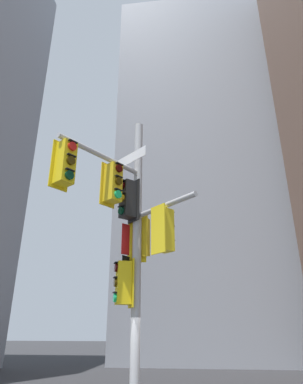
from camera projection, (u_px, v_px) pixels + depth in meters
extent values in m
cube|color=#9399A3|center=(204.00, 178.00, 32.52)|extent=(14.33, 14.33, 31.60)
cylinder|color=#B2B2B5|center=(137.00, 258.00, 8.38)|extent=(0.23, 0.23, 7.81)
cylinder|color=#B2B2B5|center=(103.00, 156.00, 8.33)|extent=(1.54, 2.26, 0.12)
cylinder|color=#B2B2B5|center=(164.00, 206.00, 8.04)|extent=(1.61, 1.53, 0.12)
cube|color=gold|center=(108.00, 185.00, 8.50)|extent=(0.29, 0.42, 1.14)
cube|color=gold|center=(113.00, 183.00, 8.38)|extent=(0.47, 0.47, 1.00)
cylinder|color=#360605|center=(119.00, 168.00, 8.40)|extent=(0.16, 0.20, 0.20)
cube|color=black|center=(119.00, 164.00, 8.44)|extent=(0.18, 0.22, 0.02)
cylinder|color=#3C2C06|center=(119.00, 181.00, 8.26)|extent=(0.16, 0.20, 0.20)
cube|color=black|center=(119.00, 177.00, 8.31)|extent=(0.18, 0.22, 0.02)
cylinder|color=#19C672|center=(118.00, 194.00, 8.13)|extent=(0.16, 0.20, 0.20)
cube|color=black|center=(118.00, 190.00, 8.17)|extent=(0.18, 0.22, 0.02)
cube|color=yellow|center=(60.00, 166.00, 7.48)|extent=(0.29, 0.42, 1.14)
cube|color=yellow|center=(65.00, 163.00, 7.37)|extent=(0.47, 0.47, 1.00)
cylinder|color=red|center=(72.00, 146.00, 7.38)|extent=(0.16, 0.20, 0.20)
cube|color=black|center=(73.00, 141.00, 7.42)|extent=(0.18, 0.22, 0.02)
cylinder|color=#3C2C06|center=(71.00, 160.00, 7.25)|extent=(0.16, 0.20, 0.20)
cube|color=black|center=(72.00, 155.00, 7.29)|extent=(0.18, 0.22, 0.02)
cylinder|color=#06311C|center=(69.00, 175.00, 7.11)|extent=(0.16, 0.20, 0.20)
cube|color=black|center=(70.00, 170.00, 7.16)|extent=(0.18, 0.22, 0.02)
cube|color=yellow|center=(158.00, 229.00, 7.70)|extent=(0.37, 0.35, 1.14)
cube|color=yellow|center=(164.00, 230.00, 7.81)|extent=(0.48, 0.48, 1.00)
cylinder|color=#360605|center=(170.00, 218.00, 8.06)|extent=(0.19, 0.18, 0.20)
cube|color=black|center=(170.00, 213.00, 8.11)|extent=(0.21, 0.20, 0.02)
cylinder|color=yellow|center=(171.00, 232.00, 7.93)|extent=(0.19, 0.18, 0.20)
cube|color=black|center=(171.00, 227.00, 7.98)|extent=(0.21, 0.20, 0.02)
cylinder|color=#06311C|center=(171.00, 246.00, 7.80)|extent=(0.19, 0.18, 0.20)
cube|color=black|center=(171.00, 241.00, 7.85)|extent=(0.21, 0.20, 0.02)
cube|color=black|center=(134.00, 201.00, 8.87)|extent=(0.36, 0.36, 1.14)
cube|color=black|center=(128.00, 200.00, 8.76)|extent=(0.48, 0.48, 1.00)
cylinder|color=#360605|center=(122.00, 185.00, 8.78)|extent=(0.18, 0.18, 0.20)
cube|color=black|center=(122.00, 181.00, 8.82)|extent=(0.21, 0.21, 0.02)
cylinder|color=yellow|center=(121.00, 198.00, 8.65)|extent=(0.18, 0.18, 0.20)
cube|color=black|center=(121.00, 193.00, 8.69)|extent=(0.21, 0.21, 0.02)
cylinder|color=#06311C|center=(121.00, 211.00, 8.51)|extent=(0.18, 0.18, 0.20)
cube|color=black|center=(121.00, 206.00, 8.56)|extent=(0.21, 0.21, 0.02)
cube|color=yellow|center=(131.00, 283.00, 8.11)|extent=(0.21, 0.45, 1.14)
cube|color=yellow|center=(124.00, 283.00, 8.06)|extent=(0.45, 0.45, 1.00)
cylinder|color=#360605|center=(116.00, 268.00, 8.14)|extent=(0.13, 0.21, 0.20)
cube|color=black|center=(116.00, 263.00, 8.19)|extent=(0.15, 0.23, 0.02)
cylinder|color=#3C2C06|center=(115.00, 282.00, 8.01)|extent=(0.13, 0.21, 0.20)
cube|color=black|center=(115.00, 277.00, 8.06)|extent=(0.15, 0.23, 0.02)
cylinder|color=#19C672|center=(115.00, 298.00, 7.88)|extent=(0.13, 0.21, 0.20)
cube|color=black|center=(115.00, 292.00, 7.92)|extent=(0.15, 0.23, 0.02)
cube|color=yellow|center=(137.00, 240.00, 8.67)|extent=(0.48, 0.09, 1.14)
cube|color=yellow|center=(137.00, 242.00, 8.85)|extent=(0.38, 0.38, 1.00)
cylinder|color=#360605|center=(138.00, 231.00, 9.17)|extent=(0.21, 0.08, 0.20)
cube|color=black|center=(138.00, 227.00, 9.22)|extent=(0.23, 0.10, 0.02)
cylinder|color=yellow|center=(138.00, 244.00, 9.03)|extent=(0.21, 0.08, 0.20)
cube|color=black|center=(138.00, 239.00, 9.08)|extent=(0.23, 0.10, 0.02)
cylinder|color=#06311C|center=(138.00, 257.00, 8.90)|extent=(0.21, 0.08, 0.20)
cube|color=black|center=(138.00, 252.00, 8.95)|extent=(0.23, 0.10, 0.02)
cube|color=gold|center=(139.00, 235.00, 8.72)|extent=(0.47, 0.15, 1.14)
cube|color=gold|center=(142.00, 237.00, 8.88)|extent=(0.41, 0.41, 1.00)
cylinder|color=red|center=(145.00, 226.00, 9.18)|extent=(0.21, 0.11, 0.20)
cube|color=black|center=(145.00, 222.00, 9.23)|extent=(0.23, 0.12, 0.02)
cylinder|color=#3C2C06|center=(145.00, 238.00, 9.05)|extent=(0.21, 0.11, 0.20)
cube|color=black|center=(145.00, 234.00, 9.10)|extent=(0.23, 0.12, 0.02)
cylinder|color=#06311C|center=(145.00, 251.00, 8.92)|extent=(0.21, 0.11, 0.20)
cube|color=black|center=(145.00, 247.00, 8.97)|extent=(0.23, 0.12, 0.02)
cube|color=white|center=(129.00, 159.00, 9.16)|extent=(1.09, 0.92, 0.28)
cube|color=#19479E|center=(129.00, 159.00, 9.16)|extent=(1.05, 0.89, 0.24)
cube|color=red|center=(132.00, 240.00, 8.71)|extent=(0.44, 0.49, 0.80)
cube|color=white|center=(132.00, 240.00, 8.71)|extent=(0.41, 0.46, 0.76)
cube|color=black|center=(129.00, 271.00, 8.37)|extent=(0.27, 0.55, 0.72)
cube|color=white|center=(129.00, 271.00, 8.37)|extent=(0.25, 0.51, 0.68)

